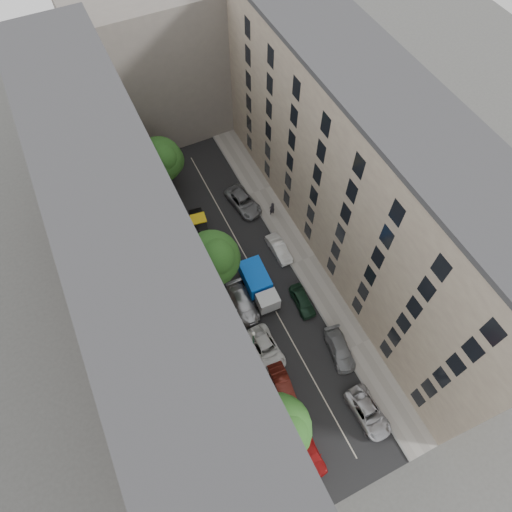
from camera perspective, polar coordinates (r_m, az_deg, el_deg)
ground at (r=49.16m, az=0.26°, el=-2.93°), size 120.00×120.00×0.00m
road_surface at (r=49.15m, az=0.26°, el=-2.92°), size 8.00×44.00×0.02m
sidewalk_left at (r=48.21m, az=-5.66°, el=-5.35°), size 3.00×44.00×0.15m
sidewalk_right at (r=50.56m, az=5.88°, el=-0.51°), size 3.00×44.00×0.15m
building_left at (r=39.32m, az=-14.28°, el=-1.85°), size 8.00×44.00×20.00m
building_right at (r=44.82m, az=13.23°, el=8.75°), size 8.00×44.00×20.00m
building_endcap at (r=60.87m, az=-12.25°, el=22.88°), size 18.00×12.00×18.00m
tarp_truck at (r=47.16m, az=0.34°, el=-3.65°), size 2.51×5.83×2.65m
car_left_0 at (r=43.01m, az=6.73°, el=-23.26°), size 1.75×4.20×1.42m
car_left_1 at (r=44.10m, az=3.31°, el=-15.74°), size 1.82×4.36×1.40m
car_left_2 at (r=45.15m, az=1.29°, el=-11.49°), size 2.49×5.12×1.40m
car_left_3 at (r=47.05m, az=-1.65°, el=-5.90°), size 2.18×5.13×1.48m
car_left_4 at (r=49.52m, az=-5.01°, el=-0.92°), size 2.21×4.35×1.42m
car_left_5 at (r=52.58m, az=-7.10°, el=3.93°), size 2.11×4.54×1.44m
car_right_0 at (r=44.55m, az=13.84°, el=-18.47°), size 2.48×5.15×1.41m
car_right_1 at (r=45.85m, az=10.44°, el=-11.44°), size 2.61×4.91×1.36m
car_right_2 at (r=47.45m, az=5.83°, el=-5.59°), size 1.84×4.09×1.36m
car_right_3 at (r=50.43m, az=2.89°, el=0.92°), size 1.54×4.16×1.36m
car_right_4 at (r=54.18m, az=-1.59°, el=6.79°), size 3.17×5.60×1.47m
tree_near at (r=37.38m, az=2.86°, el=-20.88°), size 5.63×5.41×9.28m
tree_mid at (r=42.60m, az=-5.33°, el=-0.48°), size 5.58×5.35×9.83m
tree_far at (r=53.37m, az=-11.79°, el=11.54°), size 5.45×5.20×7.82m
lamp_post at (r=41.88m, az=-0.34°, el=-10.80°), size 0.36×0.36×6.10m
pedestrian at (r=53.09m, az=2.02°, el=5.96°), size 0.78×0.58×1.94m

